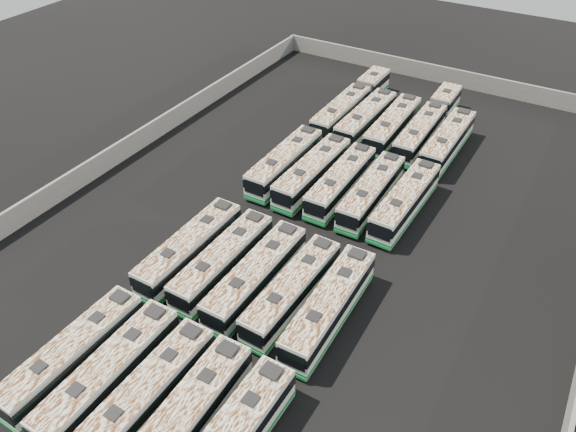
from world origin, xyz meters
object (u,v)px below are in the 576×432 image
Objects in this scene: bus_front_far_left at (74,354)px; bus_midback_center at (341,182)px; bus_back_center at (392,126)px; bus_back_far_right at (447,142)px; bus_midfront_far_right at (329,307)px; bus_back_far_left at (352,103)px; bus_midfront_far_left at (190,249)px; bus_midfront_left at (223,261)px; bus_midfront_center at (256,276)px; bus_midback_far_left at (285,163)px; bus_midback_right at (371,192)px; bus_back_left at (366,119)px; bus_back_right at (428,122)px; bus_midfront_right at (292,291)px; bus_front_left at (110,374)px; bus_front_center at (146,396)px; bus_midback_left at (312,172)px; bus_midback_far_right at (405,201)px; bus_front_right at (184,421)px.

bus_midback_center reaches higher than bus_front_far_left.
bus_back_far_right is (6.15, -0.23, -0.01)m from bus_back_center.
bus_midfront_far_right reaches higher than bus_back_far_left.
bus_midfront_far_left reaches higher than bus_back_far_left.
bus_back_far_right is (9.24, 26.61, 0.05)m from bus_midfront_left.
bus_midfront_far_left is at bearing -179.38° from bus_midfront_center.
bus_midback_center is (6.16, -0.16, -0.04)m from bus_midback_far_left.
bus_midback_right is 13.83m from bus_back_left.
bus_back_far_right is at bearing 43.92° from bus_midback_far_left.
bus_back_right is at bearing 73.11° from bus_midfront_far_left.
bus_midfront_right is 31.20m from bus_back_far_left.
bus_back_far_left is at bearing 93.84° from bus_front_left.
bus_midfront_center is (0.06, 12.06, 0.03)m from bus_front_center.
bus_midback_left reaches higher than bus_midback_far_right.
bus_front_right is 39.62m from bus_back_left.
bus_front_left is at bearing -102.84° from bus_back_far_right.
bus_midfront_center is 27.09m from bus_back_left.
bus_front_far_left is 0.99× the size of bus_midback_center.
bus_back_far_right is (12.38, 12.00, 0.01)m from bus_midback_far_left.
bus_front_left is 13.61m from bus_midfront_right.
bus_midfront_center is 3.07m from bus_midfront_right.
bus_back_far_right is (3.02, 26.64, 0.06)m from bus_midfront_right.
bus_midback_center is at bearing 90.86° from bus_midfront_center.
bus_midfront_right is 14.83m from bus_midback_center.
bus_back_left reaches higher than bus_midfront_far_right.
bus_front_right is 1.02× the size of bus_midfront_far_left.
bus_front_right is at bearing -86.39° from bus_back_center.
bus_back_far_right is (6.14, 38.80, 0.04)m from bus_front_center.
bus_midback_far_right is 12.03m from bus_back_far_right.
bus_midback_far_right is at bearing -51.51° from bus_back_left.
bus_midback_far_left is 13.72m from bus_back_center.
bus_midback_far_right is at bearing -50.74° from bus_back_far_left.
bus_midfront_far_right is (3.07, -0.06, 0.06)m from bus_midfront_right.
bus_midfront_center reaches higher than bus_front_far_left.
bus_back_center reaches higher than bus_front_left.
bus_back_left is at bearing 104.57° from bus_midfront_right.
bus_midback_center is at bearing 90.57° from bus_front_center.
bus_back_far_right reaches higher than bus_midfront_left.
bus_back_right is (6.11, 15.28, -0.06)m from bus_midback_left.
bus_midback_center is at bearing -102.08° from bus_back_right.
bus_midback_right is 0.97× the size of bus_midback_far_right.
bus_front_far_left is at bearing -117.05° from bus_midfront_center.
bus_front_center is 0.65× the size of bus_back_far_left.
bus_back_left is (3.11, 12.16, 0.00)m from bus_midback_far_left.
bus_front_left is 28.29m from bus_midback_far_right.
bus_midfront_center is 1.00× the size of bus_midback_far_right.
bus_midback_right is 12.61m from bus_back_far_right.
bus_front_right is at bearing -0.09° from bus_front_far_left.
bus_back_center is at bearing 2.39° from bus_back_left.
bus_midback_center is 15.57m from bus_back_right.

